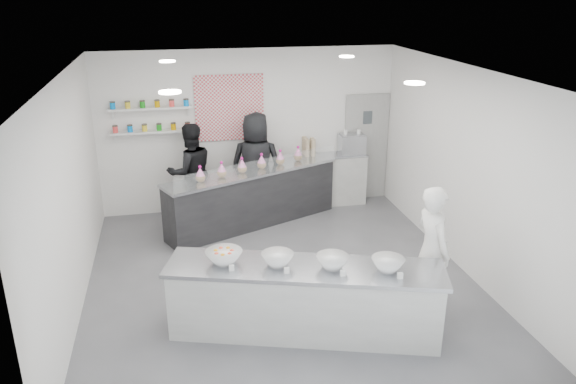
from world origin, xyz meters
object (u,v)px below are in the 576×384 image
(back_bar, at_px, (253,198))
(espresso_machine, at_px, (352,144))
(prep_counter, at_px, (304,300))
(woman_prep, at_px, (432,250))
(staff_left, at_px, (191,172))
(staff_right, at_px, (256,166))
(espresso_ledge, at_px, (331,179))

(back_bar, distance_m, espresso_machine, 2.26)
(prep_counter, distance_m, woman_prep, 1.77)
(prep_counter, height_order, staff_left, staff_left)
(woman_prep, xyz_separation_m, staff_right, (-1.69, 3.66, 0.11))
(espresso_machine, relative_size, staff_left, 0.27)
(staff_left, xyz_separation_m, staff_right, (1.17, -0.12, 0.08))
(espresso_ledge, height_order, staff_left, staff_left)
(staff_left, bearing_deg, back_bar, 139.47)
(espresso_ledge, height_order, espresso_machine, espresso_machine)
(espresso_machine, bearing_deg, espresso_ledge, 180.00)
(prep_counter, relative_size, staff_left, 1.87)
(staff_right, bearing_deg, espresso_machine, -157.70)
(back_bar, height_order, staff_right, staff_right)
(back_bar, height_order, espresso_ledge, back_bar)
(espresso_ledge, xyz_separation_m, staff_left, (-2.68, -0.18, 0.39))
(back_bar, distance_m, staff_left, 1.22)
(prep_counter, bearing_deg, back_bar, 109.49)
(back_bar, xyz_separation_m, espresso_ledge, (1.64, 0.70, -0.01))
(espresso_machine, xyz_separation_m, staff_left, (-3.07, -0.18, -0.29))
(back_bar, distance_m, staff_right, 0.63)
(back_bar, xyz_separation_m, woman_prep, (1.83, -3.25, 0.36))
(prep_counter, height_order, espresso_ledge, espresso_ledge)
(woman_prep, xyz_separation_m, staff_left, (-2.86, 3.77, 0.03))
(woman_prep, distance_m, staff_left, 4.74)
(staff_left, height_order, staff_right, staff_right)
(woman_prep, distance_m, staff_right, 4.03)
(espresso_machine, bearing_deg, back_bar, -161.03)
(prep_counter, height_order, woman_prep, woman_prep)
(espresso_machine, distance_m, woman_prep, 3.97)
(espresso_ledge, relative_size, espresso_machine, 2.78)
(back_bar, bearing_deg, staff_left, 129.34)
(staff_left, bearing_deg, espresso_ledge, 170.03)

